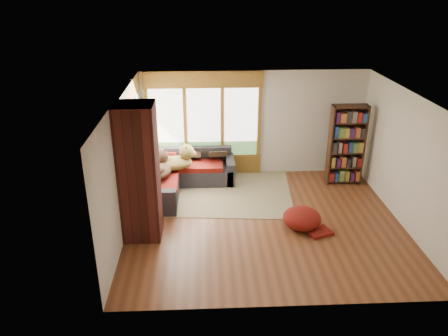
# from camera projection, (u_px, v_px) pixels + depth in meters

# --- Properties ---
(floor) EXTENTS (5.50, 5.50, 0.00)m
(floor) POSITION_uv_depth(u_px,v_px,m) (264.00, 222.00, 8.91)
(floor) COLOR brown
(floor) RESTS_ON ground
(ceiling) EXTENTS (5.50, 5.50, 0.00)m
(ceiling) POSITION_uv_depth(u_px,v_px,m) (270.00, 97.00, 7.87)
(ceiling) COLOR white
(wall_back) EXTENTS (5.50, 0.04, 2.60)m
(wall_back) POSITION_uv_depth(u_px,v_px,m) (253.00, 124.00, 10.68)
(wall_back) COLOR silver
(wall_back) RESTS_ON ground
(wall_front) EXTENTS (5.50, 0.04, 2.60)m
(wall_front) POSITION_uv_depth(u_px,v_px,m) (291.00, 233.00, 6.10)
(wall_front) COLOR silver
(wall_front) RESTS_ON ground
(wall_left) EXTENTS (0.04, 5.00, 2.60)m
(wall_left) POSITION_uv_depth(u_px,v_px,m) (123.00, 166.00, 8.27)
(wall_left) COLOR silver
(wall_left) RESTS_ON ground
(wall_right) EXTENTS (0.04, 5.00, 2.60)m
(wall_right) POSITION_uv_depth(u_px,v_px,m) (407.00, 161.00, 8.51)
(wall_right) COLOR silver
(wall_right) RESTS_ON ground
(windows_back) EXTENTS (2.82, 0.10, 1.90)m
(windows_back) POSITION_uv_depth(u_px,v_px,m) (204.00, 123.00, 10.58)
(windows_back) COLOR olive
(windows_back) RESTS_ON wall_back
(windows_left) EXTENTS (0.10, 2.62, 1.90)m
(windows_left) POSITION_uv_depth(u_px,v_px,m) (133.00, 142.00, 9.35)
(windows_left) COLOR olive
(windows_left) RESTS_ON wall_left
(roller_blind) EXTENTS (0.03, 0.72, 0.90)m
(roller_blind) POSITION_uv_depth(u_px,v_px,m) (138.00, 113.00, 9.95)
(roller_blind) COLOR #647E55
(roller_blind) RESTS_ON wall_left
(brick_chimney) EXTENTS (0.70, 0.70, 2.60)m
(brick_chimney) POSITION_uv_depth(u_px,v_px,m) (139.00, 173.00, 7.96)
(brick_chimney) COLOR #471914
(brick_chimney) RESTS_ON ground
(sectional_sofa) EXTENTS (2.20, 2.20, 0.80)m
(sectional_sofa) POSITION_uv_depth(u_px,v_px,m) (173.00, 176.00, 10.25)
(sectional_sofa) COLOR #26252A
(sectional_sofa) RESTS_ON ground
(area_rug) EXTENTS (3.49, 2.78, 0.01)m
(area_rug) POSITION_uv_depth(u_px,v_px,m) (219.00, 191.00, 10.18)
(area_rug) COLOR beige
(area_rug) RESTS_ON ground
(bookshelf) EXTENTS (0.83, 0.28, 1.94)m
(bookshelf) POSITION_uv_depth(u_px,v_px,m) (346.00, 145.00, 10.25)
(bookshelf) COLOR #3A1F13
(bookshelf) RESTS_ON ground
(pouf) EXTENTS (0.91, 0.91, 0.41)m
(pouf) POSITION_uv_depth(u_px,v_px,m) (302.00, 218.00, 8.62)
(pouf) COLOR maroon
(pouf) RESTS_ON area_rug
(dog_tan) EXTENTS (0.99, 0.73, 0.50)m
(dog_tan) POSITION_uv_depth(u_px,v_px,m) (177.00, 158.00, 10.00)
(dog_tan) COLOR brown
(dog_tan) RESTS_ON sectional_sofa
(dog_brindle) EXTENTS (0.60, 0.91, 0.48)m
(dog_brindle) POSITION_uv_depth(u_px,v_px,m) (159.00, 164.00, 9.68)
(dog_brindle) COLOR black
(dog_brindle) RESTS_ON sectional_sofa
(throw_pillows) EXTENTS (1.98, 1.68, 0.45)m
(throw_pillows) POSITION_uv_depth(u_px,v_px,m) (174.00, 156.00, 10.21)
(throw_pillows) COLOR black
(throw_pillows) RESTS_ON sectional_sofa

